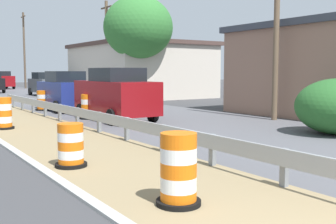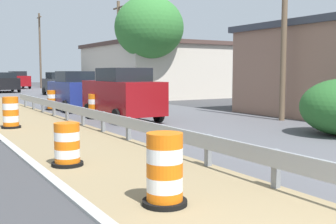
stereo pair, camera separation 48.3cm
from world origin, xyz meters
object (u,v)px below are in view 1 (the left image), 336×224
Objects in this scene: traffic_barrel_far at (88,108)px; car_lead_far_lane at (115,94)px; car_trailing_far_lane at (65,91)px; utility_pole_far at (24,49)px; car_trailing_near_lane at (45,84)px; traffic_barrel_nearest at (179,172)px; traffic_barrel_farther at (42,101)px; traffic_barrel_mid at (4,115)px; traffic_barrel_close at (71,147)px; utility_pole_mid at (107,48)px; utility_pole_near at (277,18)px; car_mid_far_lane at (2,80)px.

car_lead_far_lane reaches higher than traffic_barrel_far.
car_trailing_far_lane is 0.44× the size of utility_pole_far.
car_trailing_near_lane reaches higher than traffic_barrel_far.
traffic_barrel_nearest is 11.53m from car_lead_far_lane.
car_trailing_far_lane is at bearing -36.37° from traffic_barrel_farther.
traffic_barrel_mid is 1.06× the size of traffic_barrel_far.
car_lead_far_lane is 0.51× the size of utility_pole_far.
utility_pole_far is at bearing 79.57° from traffic_barrel_far.
traffic_barrel_nearest is at bearing -82.23° from traffic_barrel_close.
car_trailing_near_lane is 0.61× the size of utility_pole_mid.
car_trailing_far_lane is 0.48× the size of utility_pole_near.
car_lead_far_lane is 0.56× the size of utility_pole_near.
car_lead_far_lane is 15.54m from utility_pole_mid.
car_trailing_near_lane is 17.52m from utility_pole_far.
utility_pole_near reaches higher than utility_pole_mid.
traffic_barrel_nearest is at bearing -88.00° from traffic_barrel_mid.
utility_pole_near is (7.03, -9.80, 3.84)m from traffic_barrel_farther.
traffic_barrel_mid reaches higher than traffic_barrel_far.
car_trailing_far_lane is 31.66m from utility_pole_far.
traffic_barrel_mid is 11.52m from utility_pole_near.
car_trailing_near_lane is (4.23, 13.24, 0.53)m from traffic_barrel_farther.
traffic_barrel_close is at bearing 161.00° from car_trailing_far_lane.
traffic_barrel_farther is at bearing 125.64° from utility_pole_near.
car_lead_far_lane reaches higher than car_trailing_near_lane.
utility_pole_far is (5.63, 36.22, 3.66)m from car_lead_far_lane.
car_mid_far_lane is at bearing -4.98° from car_lead_far_lane.
car_trailing_far_lane is (-3.34, -31.45, -0.02)m from car_mid_far_lane.
traffic_barrel_close is 0.13× the size of utility_pole_mid.
utility_pole_near is at bearing -54.36° from traffic_barrel_farther.
utility_pole_near is (6.55, -4.75, 3.83)m from traffic_barrel_far.
utility_pole_mid is 0.82× the size of utility_pole_far.
car_lead_far_lane is (-2.92, -19.33, 0.10)m from car_trailing_near_lane.
traffic_barrel_mid is 4.64m from car_lead_far_lane.
utility_pole_mid reaches higher than car_trailing_near_lane.
utility_pole_near reaches higher than traffic_barrel_mid.
utility_pole_near is (5.71, -3.72, 3.21)m from car_lead_far_lane.
utility_pole_near is (10.31, -3.47, 3.80)m from traffic_barrel_mid.
traffic_barrel_nearest reaches higher than traffic_barrel_close.
utility_pole_far is (6.48, 35.20, 4.28)m from traffic_barrel_far.
traffic_barrel_nearest is 1.06× the size of traffic_barrel_farther.
traffic_barrel_far is 5.08m from traffic_barrel_farther.
car_lead_far_lane reaches higher than car_mid_far_lane.
utility_pole_far reaches higher than car_mid_far_lane.
utility_pole_mid is (0.50, 17.68, -0.39)m from utility_pole_near.
utility_pole_near is (2.70, -40.52, 3.26)m from car_mid_far_lane.
car_lead_far_lane is (4.60, 0.25, 0.59)m from traffic_barrel_mid.
car_trailing_far_lane is at bearing -127.26° from utility_pole_mid.
car_mid_far_lane is (7.24, 47.51, 0.54)m from traffic_barrel_nearest.
utility_pole_far is at bearing 77.01° from traffic_barrel_farther.
car_mid_far_lane is at bearing -179.52° from car_trailing_near_lane.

